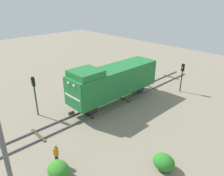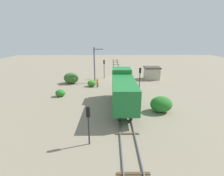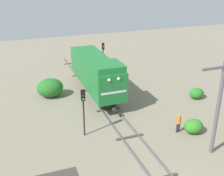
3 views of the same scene
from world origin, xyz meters
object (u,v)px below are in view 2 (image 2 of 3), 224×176
(locomotive, at_px, (123,88))
(traffic_signal_mid, at_px, (140,75))
(worker_near_track, at_px, (129,74))
(relay_hut, at_px, (152,73))
(worker_by_signal, at_px, (97,82))
(catenary_mast, at_px, (95,64))
(traffic_signal_near, at_px, (104,66))
(traffic_signal_far, at_px, (88,119))

(locomotive, distance_m, traffic_signal_mid, 8.20)
(worker_near_track, distance_m, relay_hut, 5.16)
(worker_by_signal, height_order, catenary_mast, catenary_mast)
(worker_near_track, bearing_deg, traffic_signal_mid, 104.82)
(traffic_signal_near, relative_size, worker_by_signal, 2.44)
(traffic_signal_near, distance_m, worker_by_signal, 7.62)
(locomotive, xyz_separation_m, worker_near_track, (-2.40, -16.71, -1.78))
(catenary_mast, bearing_deg, worker_near_track, -153.82)
(locomotive, bearing_deg, worker_near_track, -98.17)
(traffic_signal_near, distance_m, traffic_signal_far, 25.41)
(traffic_signal_far, bearing_deg, traffic_signal_near, -90.90)
(relay_hut, bearing_deg, traffic_signal_near, -5.38)
(traffic_signal_mid, bearing_deg, traffic_signal_near, -55.51)
(traffic_signal_near, bearing_deg, catenary_mast, 66.39)
(traffic_signal_far, relative_size, worker_near_track, 2.14)
(traffic_signal_near, relative_size, traffic_signal_mid, 1.00)
(traffic_signal_far, distance_m, worker_near_track, 25.80)
(traffic_signal_near, bearing_deg, relay_hut, 174.62)
(worker_by_signal, xyz_separation_m, catenary_mast, (0.73, -3.36, 2.87))
(traffic_signal_mid, distance_m, worker_near_track, 9.49)
(relay_hut, bearing_deg, traffic_signal_mid, 64.51)
(worker_by_signal, bearing_deg, traffic_signal_mid, 70.21)
(traffic_signal_near, height_order, catenary_mast, catenary_mast)
(worker_by_signal, bearing_deg, worker_near_track, 133.49)
(worker_near_track, height_order, worker_by_signal, same)
(traffic_signal_far, height_order, worker_by_signal, traffic_signal_far)
(catenary_mast, bearing_deg, traffic_signal_far, 93.56)
(traffic_signal_near, xyz_separation_m, worker_by_signal, (1.00, 7.32, -1.89))
(traffic_signal_far, height_order, relay_hut, traffic_signal_far)
(traffic_signal_near, bearing_deg, worker_by_signal, 82.22)
(locomotive, xyz_separation_m, worker_by_signal, (4.20, -9.75, -1.78))
(locomotive, height_order, traffic_signal_far, locomotive)
(traffic_signal_near, distance_m, worker_near_track, 5.92)
(relay_hut, bearing_deg, catenary_mast, 13.37)
(worker_by_signal, height_order, relay_hut, relay_hut)
(traffic_signal_mid, bearing_deg, catenary_mast, -34.11)
(traffic_signal_mid, relative_size, worker_by_signal, 2.43)
(locomotive, xyz_separation_m, traffic_signal_mid, (-3.40, -7.46, 0.10))
(worker_near_track, xyz_separation_m, worker_by_signal, (6.60, 6.96, 0.00))
(locomotive, relative_size, worker_near_track, 6.82)
(traffic_signal_near, height_order, worker_by_signal, traffic_signal_near)
(traffic_signal_near, distance_m, traffic_signal_mid, 11.66)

